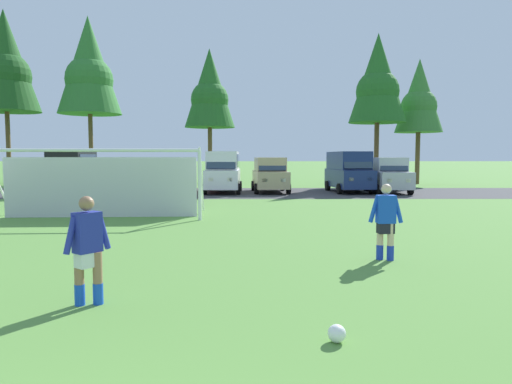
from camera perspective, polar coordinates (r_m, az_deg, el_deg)
ground_plane at (r=16.60m, az=-5.89°, el=-3.35°), size 400.00×400.00×0.00m
parking_lot_strip at (r=28.56m, az=-3.59°, el=-0.09°), size 52.00×8.40×0.01m
soccer_ball at (r=5.90m, az=9.87°, el=-16.70°), size 0.22×0.22×0.22m
soccer_goal at (r=17.73m, az=-18.61°, el=1.13°), size 7.50×2.26×2.57m
player_midfield_center at (r=10.36m, az=15.58°, el=-3.56°), size 0.74×0.26×1.64m
player_defender_far at (r=7.43m, az=-19.89°, el=-6.76°), size 0.58×0.58×1.64m
parked_car_slot_far_left at (r=29.72m, az=-21.56°, el=2.37°), size 2.48×4.94×2.52m
parked_car_slot_left at (r=29.41m, az=-15.48°, el=2.05°), size 2.28×4.67×2.16m
parked_car_slot_center_left at (r=29.22m, az=-9.98°, el=2.13°), size 2.15×4.61×2.16m
parked_car_slot_center at (r=28.76m, az=-4.02°, el=2.61°), size 2.21×4.81×2.52m
parked_car_slot_center_right at (r=28.91m, az=1.74°, el=2.17°), size 2.36×4.71×2.16m
parked_car_slot_right at (r=29.54m, az=11.28°, el=2.58°), size 2.46×4.93×2.52m
parked_car_slot_far_right at (r=29.65m, az=15.78°, el=2.07°), size 2.16×4.61×2.16m
tree_left_edge at (r=44.32m, az=-28.36°, el=13.63°), size 5.31×5.31×14.16m
tree_mid_left at (r=42.43m, az=-19.77°, el=14.04°), size 5.19×5.19×13.85m
tree_center_back at (r=39.80m, az=-5.70°, el=12.22°), size 4.18×4.18×11.15m
tree_mid_right at (r=37.38m, az=14.68°, el=12.98°), size 4.31×4.31×11.50m
tree_right_edge at (r=40.09m, az=19.33°, el=10.77°), size 3.74×3.74×9.98m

